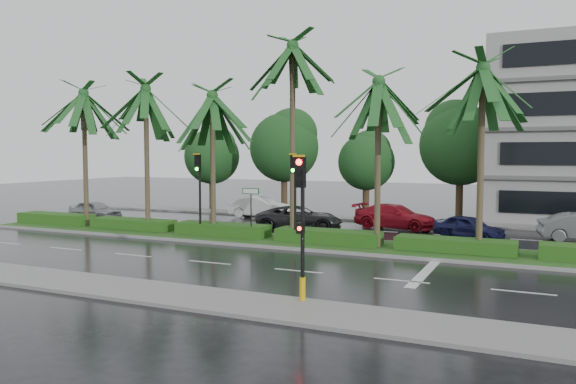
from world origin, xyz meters
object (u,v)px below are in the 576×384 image
at_px(car_silver, 95,210).
at_px(signal_median_left, 199,182).
at_px(street_sign, 251,200).
at_px(car_white, 261,207).
at_px(car_red, 395,217).
at_px(car_darkgrey, 299,218).
at_px(signal_near, 301,222).
at_px(car_blue, 469,227).

bearing_deg(car_silver, signal_median_left, -108.22).
height_order(street_sign, car_white, street_sign).
distance_m(car_silver, car_red, 20.02).
bearing_deg(street_sign, car_white, 114.65).
height_order(signal_median_left, car_darkgrey, signal_median_left).
distance_m(signal_near, car_silver, 25.30).
xyz_separation_m(car_silver, car_white, (9.60, 5.85, 0.08)).
bearing_deg(car_blue, car_darkgrey, 116.61).
xyz_separation_m(signal_median_left, car_red, (8.50, 8.21, -2.27)).
height_order(signal_median_left, car_blue, signal_median_left).
bearing_deg(car_silver, car_blue, -83.91).
bearing_deg(car_white, car_silver, 119.49).
xyz_separation_m(signal_median_left, car_darkgrey, (3.50, 5.26, -2.29)).
height_order(signal_median_left, car_white, signal_median_left).
xyz_separation_m(signal_near, car_blue, (3.00, 15.45, -1.87)).
bearing_deg(car_silver, car_white, -56.40).
relative_size(signal_median_left, car_red, 0.87).
bearing_deg(car_blue, signal_median_left, 137.51).
bearing_deg(car_blue, signal_near, -167.38).
distance_m(car_red, car_blue, 5.13).
relative_size(car_white, car_red, 0.89).
distance_m(signal_near, car_red, 18.05).
height_order(car_red, car_blue, car_red).
xyz_separation_m(signal_median_left, street_sign, (3.00, 0.18, -0.87)).
distance_m(car_darkgrey, car_blue, 9.51).
bearing_deg(signal_near, street_sign, 125.34).
xyz_separation_m(signal_near, street_sign, (-7.00, 9.87, -0.38)).
relative_size(car_red, car_blue, 1.35).
distance_m(car_white, car_blue, 15.10).
bearing_deg(car_silver, car_darkgrey, -83.37).
bearing_deg(signal_near, car_white, 120.30).
bearing_deg(car_blue, street_sign, 142.76).
relative_size(car_silver, car_darkgrey, 0.75).
height_order(signal_median_left, car_silver, signal_median_left).
bearing_deg(car_blue, car_silver, 117.45).
distance_m(car_silver, car_blue, 24.15).
xyz_separation_m(signal_median_left, car_blue, (13.00, 5.76, -2.37)).
relative_size(car_darkgrey, car_red, 1.02).
relative_size(street_sign, car_silver, 0.68).
xyz_separation_m(street_sign, car_red, (5.50, 8.03, -1.40)).
relative_size(signal_near, car_white, 0.97).
relative_size(car_white, car_darkgrey, 0.88).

